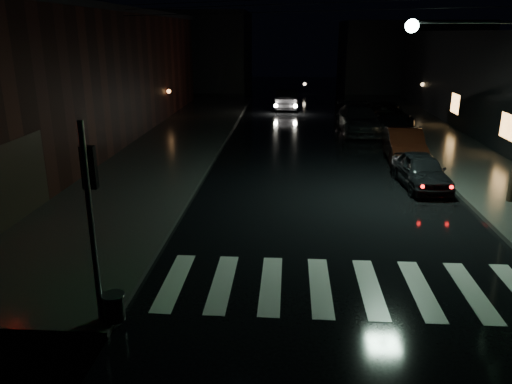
% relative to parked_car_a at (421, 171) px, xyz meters
% --- Properties ---
extents(ground, '(120.00, 120.00, 0.00)m').
position_rel_parked_car_a_xyz_m(ground, '(-6.82, -9.00, -0.68)').
color(ground, black).
rests_on(ground, ground).
extents(sidewalk_left, '(6.00, 44.00, 0.15)m').
position_rel_parked_car_a_xyz_m(sidewalk_left, '(-11.82, 5.00, -0.60)').
color(sidewalk_left, '#282826').
rests_on(sidewalk_left, ground).
extents(sidewalk_right, '(4.00, 44.00, 0.15)m').
position_rel_parked_car_a_xyz_m(sidewalk_right, '(3.18, 5.00, -0.60)').
color(sidewalk_right, '#282826').
rests_on(sidewalk_right, ground).
extents(building_left, '(10.00, 36.00, 7.00)m').
position_rel_parked_car_a_xyz_m(building_left, '(-18.82, 7.00, 2.82)').
color(building_left, black).
rests_on(building_left, ground).
extents(building_far_left, '(14.00, 10.00, 8.00)m').
position_rel_parked_car_a_xyz_m(building_far_left, '(-16.82, 36.00, 3.32)').
color(building_far_left, black).
rests_on(building_far_left, ground).
extents(building_far_right, '(14.00, 10.00, 7.00)m').
position_rel_parked_car_a_xyz_m(building_far_right, '(7.18, 36.00, 2.82)').
color(building_far_right, black).
rests_on(building_far_right, ground).
extents(crosswalk, '(9.00, 3.00, 0.01)m').
position_rel_parked_car_a_xyz_m(crosswalk, '(-3.82, -8.50, -0.67)').
color(crosswalk, beige).
rests_on(crosswalk, ground).
extents(signal_pole_corner, '(0.68, 0.61, 4.20)m').
position_rel_parked_car_a_xyz_m(signal_pole_corner, '(-8.97, -10.46, 0.86)').
color(signal_pole_corner, slate).
rests_on(signal_pole_corner, ground).
extents(utility_pole, '(4.92, 0.44, 8.00)m').
position_rel_parked_car_a_xyz_m(utility_pole, '(2.01, -2.00, 3.92)').
color(utility_pole, black).
rests_on(utility_pole, ground).
extents(parked_car_a, '(1.86, 4.08, 1.36)m').
position_rel_parked_car_a_xyz_m(parked_car_a, '(0.00, 0.00, 0.00)').
color(parked_car_a, black).
rests_on(parked_car_a, ground).
extents(parked_car_b, '(1.88, 4.67, 1.51)m').
position_rel_parked_car_a_xyz_m(parked_car_b, '(0.26, 4.38, 0.08)').
color(parked_car_b, black).
rests_on(parked_car_b, ground).
extents(parked_car_c, '(2.51, 5.73, 1.64)m').
position_rel_parked_car_a_xyz_m(parked_car_c, '(-1.02, 11.35, 0.14)').
color(parked_car_c, black).
rests_on(parked_car_c, ground).
extents(parked_car_d, '(2.86, 6.01, 1.65)m').
position_rel_parked_car_a_xyz_m(parked_car_d, '(0.78, 12.56, 0.15)').
color(parked_car_d, black).
rests_on(parked_car_d, ground).
extents(oncoming_car, '(1.85, 4.87, 1.58)m').
position_rel_parked_car_a_xyz_m(oncoming_car, '(-5.46, 20.84, 0.11)').
color(oncoming_car, black).
rests_on(oncoming_car, ground).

